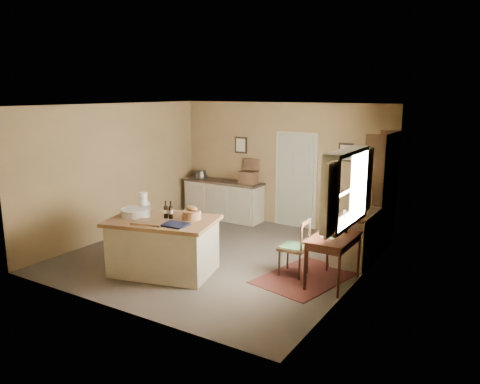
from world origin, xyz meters
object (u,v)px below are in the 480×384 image
object	(u,v)px
work_island	(163,244)
desk_chair	(294,248)
sideboard	(224,198)
right_cabinet	(356,237)
writing_desk	(334,242)
shelving_unit	(383,191)

from	to	relation	value
work_island	desk_chair	bearing A→B (deg)	13.83
sideboard	desk_chair	size ratio (longest dim) A/B	2.10
work_island	right_cabinet	xyz separation A→B (m)	(2.54, 2.13, -0.02)
desk_chair	right_cabinet	xyz separation A→B (m)	(0.67, 1.11, -0.00)
writing_desk	shelving_unit	xyz separation A→B (m)	(0.16, 2.12, 0.42)
writing_desk	desk_chair	distance (m)	0.70
sideboard	shelving_unit	world-z (taller)	shelving_unit
right_cabinet	shelving_unit	size ratio (longest dim) A/B	0.48
work_island	writing_desk	xyz separation A→B (m)	(2.54, 1.01, 0.19)
desk_chair	writing_desk	bearing A→B (deg)	-3.87
work_island	writing_desk	bearing A→B (deg)	6.96
writing_desk	right_cabinet	bearing A→B (deg)	90.01
desk_chair	right_cabinet	distance (m)	1.30
sideboard	right_cabinet	xyz separation A→B (m)	(3.54, -1.20, -0.02)
sideboard	writing_desk	world-z (taller)	sideboard
right_cabinet	shelving_unit	bearing A→B (deg)	81.04
work_island	sideboard	world-z (taller)	work_island
desk_chair	right_cabinet	bearing A→B (deg)	56.01
right_cabinet	work_island	bearing A→B (deg)	-140.00
writing_desk	right_cabinet	distance (m)	1.14
desk_chair	work_island	bearing A→B (deg)	-154.56
right_cabinet	writing_desk	bearing A→B (deg)	-89.99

